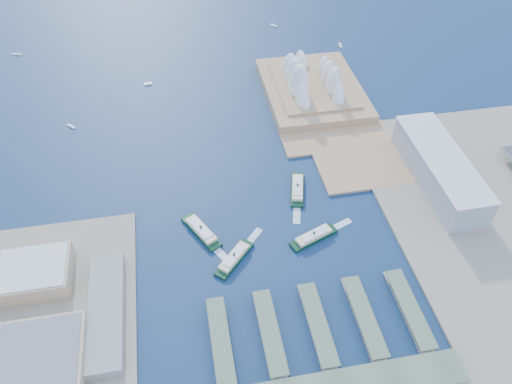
{
  "coord_description": "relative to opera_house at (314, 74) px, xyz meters",
  "views": [
    {
      "loc": [
        -79.11,
        -288.75,
        386.86
      ],
      "look_at": [
        -10.77,
        83.17,
        18.0
      ],
      "focal_mm": 35.0,
      "sensor_mm": 36.0,
      "label": 1
    }
  ],
  "objects": [
    {
      "name": "ground",
      "position": [
        -105.0,
        -280.0,
        -32.0
      ],
      "size": [
        3000.0,
        3000.0,
        0.0
      ],
      "primitive_type": "plane",
      "color": "#0F2146",
      "rests_on": "ground"
    },
    {
      "name": "peninsula",
      "position": [
        2.5,
        -20.0,
        -30.5
      ],
      "size": [
        135.0,
        220.0,
        3.0
      ],
      "primitive_type": "cube",
      "color": "tan",
      "rests_on": "ground"
    },
    {
      "name": "opera_house",
      "position": [
        0.0,
        0.0,
        0.0
      ],
      "size": [
        134.0,
        180.0,
        58.0
      ],
      "primitive_type": null,
      "color": "white",
      "rests_on": "peninsula"
    },
    {
      "name": "toaster_building",
      "position": [
        90.0,
        -200.0,
        -11.5
      ],
      "size": [
        45.0,
        155.0,
        35.0
      ],
      "primitive_type": "cube",
      "color": "#98989D",
      "rests_on": "east_land"
    },
    {
      "name": "ferry_wharves",
      "position": [
        -91.0,
        -355.0,
        -27.35
      ],
      "size": [
        184.0,
        90.0,
        9.3
      ],
      "primitive_type": null,
      "color": "#55654D",
      "rests_on": "ground"
    },
    {
      "name": "ferry_a",
      "position": [
        -178.42,
        -227.55,
        -26.74
      ],
      "size": [
        38.43,
        55.8,
        10.51
      ],
      "primitive_type": null,
      "rotation": [
        0.0,
        0.0,
        0.48
      ],
      "color": "black",
      "rests_on": "ground"
    },
    {
      "name": "ferry_b",
      "position": [
        -66.68,
        -184.77,
        -26.91
      ],
      "size": [
        26.92,
        55.56,
        10.18
      ],
      "primitive_type": null,
      "rotation": [
        0.0,
        0.0,
        -0.26
      ],
      "color": "black",
      "rests_on": "ground"
    },
    {
      "name": "ferry_c",
      "position": [
        -150.46,
        -268.19,
        -27.12
      ],
      "size": [
        44.62,
        46.95,
        9.77
      ],
      "primitive_type": null,
      "rotation": [
        0.0,
        0.0,
        2.4
      ],
      "color": "black",
      "rests_on": "ground"
    },
    {
      "name": "ferry_d",
      "position": [
        -67.3,
        -255.58,
        -27.08
      ],
      "size": [
        53.32,
        31.47,
        9.85
      ],
      "primitive_type": null,
      "rotation": [
        0.0,
        0.0,
        1.95
      ],
      "color": "black",
      "rests_on": "ground"
    },
    {
      "name": "boat_a",
      "position": [
        -324.26,
        -17.63,
        -30.76
      ],
      "size": [
        11.29,
        11.37,
        2.47
      ],
      "primitive_type": null,
      "rotation": [
        0.0,
        0.0,
        0.78
      ],
      "color": "white",
      "rests_on": "ground"
    },
    {
      "name": "boat_b",
      "position": [
        -224.36,
        65.62,
        -30.54
      ],
      "size": [
        10.99,
        4.33,
        2.92
      ],
      "primitive_type": null,
      "rotation": [
        0.0,
        0.0,
        1.62
      ],
      "color": "white",
      "rests_on": "ground"
    },
    {
      "name": "boat_c",
      "position": [
        79.65,
        124.57,
        -30.52
      ],
      "size": [
        4.81,
        13.43,
        2.97
      ],
      "primitive_type": null,
      "rotation": [
        0.0,
        0.0,
        3.07
      ],
      "color": "white",
      "rests_on": "ground"
    },
    {
      "name": "boat_d",
      "position": [
        -421.47,
        187.99,
        -30.75
      ],
      "size": [
        15.18,
        6.83,
        2.5
      ],
      "primitive_type": null,
      "rotation": [
        0.0,
        0.0,
        1.32
      ],
      "color": "white",
      "rests_on": "ground"
    },
    {
      "name": "boat_e",
      "position": [
        -10.77,
        211.12,
        -30.5
      ],
      "size": [
        10.86,
        11.91,
        3.01
      ],
      "primitive_type": null,
      "rotation": [
        0.0,
        0.0,
        0.7
      ],
      "color": "white",
      "rests_on": "ground"
    }
  ]
}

